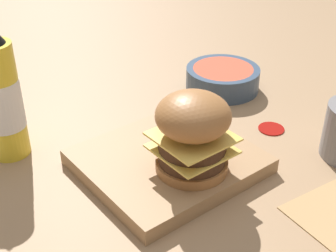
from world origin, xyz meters
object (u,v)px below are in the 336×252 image
burger (193,133)px  side_bowl (223,78)px  ketchup_bottle (0,98)px  serving_board (168,161)px

burger → side_bowl: (0.24, 0.19, -0.06)m
ketchup_bottle → burger: bearing=-53.3°
burger → side_bowl: burger is taller
burger → serving_board: bearing=96.1°
serving_board → side_bowl: 0.29m
serving_board → burger: burger is taller
burger → side_bowl: 0.31m
ketchup_bottle → side_bowl: size_ratio=1.51×
serving_board → side_bowl: (0.25, 0.14, 0.01)m
ketchup_bottle → serving_board: bearing=-47.8°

